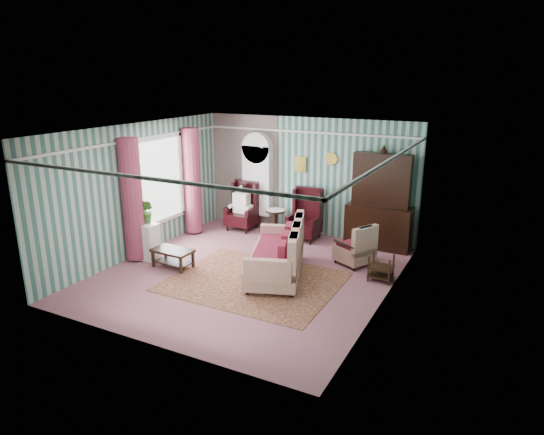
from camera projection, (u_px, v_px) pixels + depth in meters
The scene contains 17 objects.
floor at pixel (249, 273), 9.85m from camera, with size 6.00×6.00×0.00m, color #91545B.
room_shell at pixel (225, 172), 9.70m from camera, with size 5.53×6.02×2.91m.
bookcase at pixel (257, 185), 12.54m from camera, with size 0.80×0.28×2.24m, color silver.
dresser_hutch at pixel (380, 198), 11.00m from camera, with size 1.50×0.56×2.36m, color black.
wingback_left at pixel (242, 206), 12.46m from camera, with size 0.76×0.80×1.25m, color black.
wingback_right at pixel (304, 215), 11.69m from camera, with size 0.76×0.80×1.25m, color black.
seated_woman at pixel (242, 208), 12.47m from camera, with size 0.44×0.40×1.18m, color silver, non-canonical shape.
round_side_table at pixel (276, 221), 12.29m from camera, with size 0.50×0.50×0.60m, color black.
nest_table at pixel (381, 267), 9.46m from camera, with size 0.45×0.38×0.54m, color black.
plant_stand at pixel (146, 241), 10.53m from camera, with size 0.55×0.35×0.80m, color silver.
rug at pixel (254, 281), 9.46m from camera, with size 3.20×2.60×0.01m, color #4C191E.
sofa at pixel (276, 254), 9.64m from camera, with size 2.21×0.88×0.92m, color beige.
floral_armchair at pixel (355, 243), 10.22m from camera, with size 0.74×0.71×0.94m, color beige.
coffee_table at pixel (173, 258), 10.11m from camera, with size 0.85×0.48×0.40m, color black.
potted_plant_a at pixel (136, 215), 10.29m from camera, with size 0.39×0.34×0.44m, color #1A4716.
potted_plant_b at pixel (147, 211), 10.39m from camera, with size 0.29×0.23×0.53m, color #225119.
potted_plant_c at pixel (144, 215), 10.44m from camera, with size 0.20×0.20×0.36m, color #1D4E18.
Camera 1 is at (4.59, -7.89, 3.90)m, focal length 32.00 mm.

